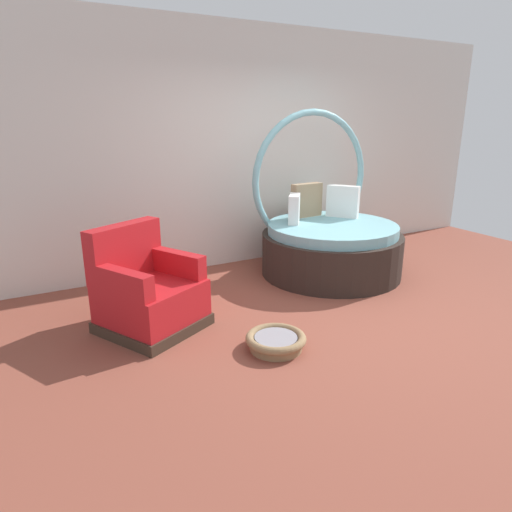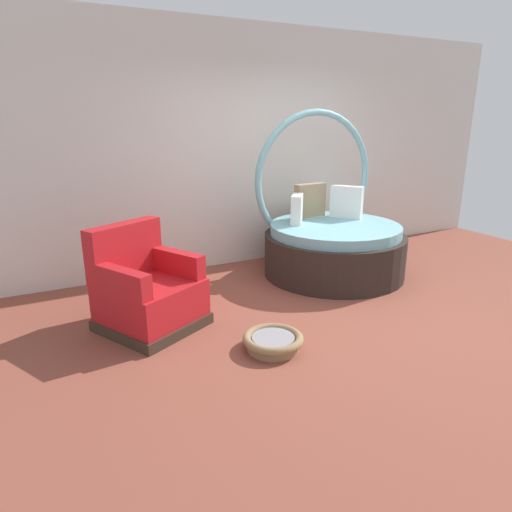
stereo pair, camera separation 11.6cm
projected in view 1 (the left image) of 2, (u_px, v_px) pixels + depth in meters
name	position (u px, v px, depth m)	size (l,w,h in m)	color
ground_plane	(348.00, 314.00, 4.50)	(8.00, 8.00, 0.02)	brown
back_wall	(249.00, 148.00, 5.80)	(8.00, 0.12, 2.95)	silver
round_daybed	(329.00, 240.00, 5.57)	(1.70, 1.70, 1.96)	#2D231E
red_armchair	(147.00, 293.00, 4.10)	(1.07, 1.07, 0.94)	#38281E
pet_basket	(276.00, 341.00, 3.78)	(0.51, 0.51, 0.13)	#8E704C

